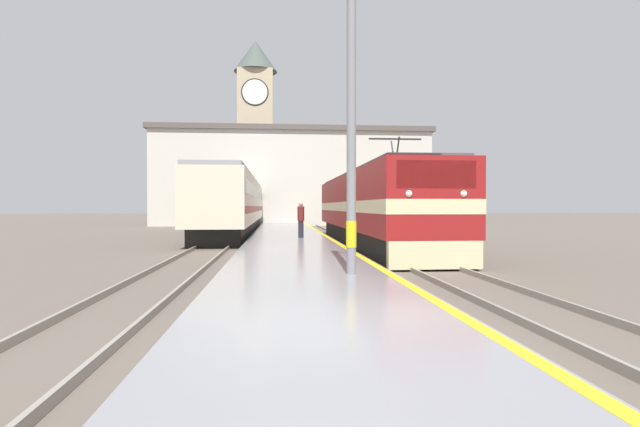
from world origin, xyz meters
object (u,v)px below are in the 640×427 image
person_on_platform (301,219)px  clock_tower (256,125)px  locomotive_train (371,208)px  catenary_mast (359,86)px  passenger_train (245,204)px

person_on_platform → clock_tower: size_ratio=0.08×
clock_tower → locomotive_train: bearing=-80.0°
locomotive_train → clock_tower: clock_tower is taller
locomotive_train → person_on_platform: (-3.33, 0.78, -0.52)m
person_on_platform → clock_tower: 41.46m
locomotive_train → catenary_mast: (-2.67, -12.53, 2.79)m
passenger_train → clock_tower: 21.80m
person_on_platform → locomotive_train: bearing=-13.2°
locomotive_train → passenger_train: 22.55m
person_on_platform → catenary_mast: bearing=-87.2°
locomotive_train → clock_tower: (-7.13, 40.55, 10.55)m
locomotive_train → catenary_mast: catenary_mast is taller
catenary_mast → clock_tower: clock_tower is taller
locomotive_train → passenger_train: (-7.34, 21.32, 0.28)m
catenary_mast → person_on_platform: bearing=92.8°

